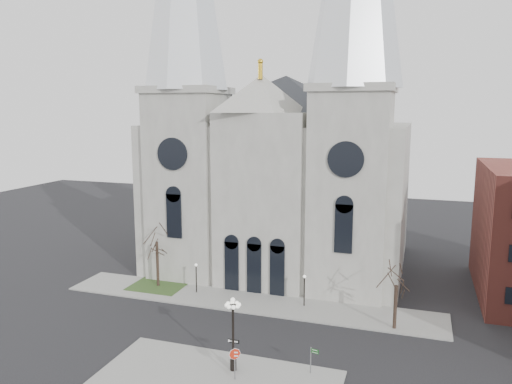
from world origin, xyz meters
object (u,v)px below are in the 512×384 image
(globe_lamp, at_px, (233,325))
(street_name_sign, at_px, (312,358))
(stop_sign, at_px, (235,357))
(one_way_sign, at_px, (234,346))

(globe_lamp, xyz_separation_m, street_name_sign, (5.79, 1.42, -2.42))
(stop_sign, xyz_separation_m, globe_lamp, (-0.60, 1.23, 1.89))
(stop_sign, height_order, one_way_sign, stop_sign)
(one_way_sign, bearing_deg, globe_lamp, -73.46)
(stop_sign, xyz_separation_m, one_way_sign, (-0.91, 2.15, -0.32))
(globe_lamp, relative_size, street_name_sign, 2.79)
(one_way_sign, height_order, street_name_sign, one_way_sign)
(stop_sign, bearing_deg, street_name_sign, 12.72)
(stop_sign, distance_m, one_way_sign, 2.36)
(globe_lamp, relative_size, one_way_sign, 2.72)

